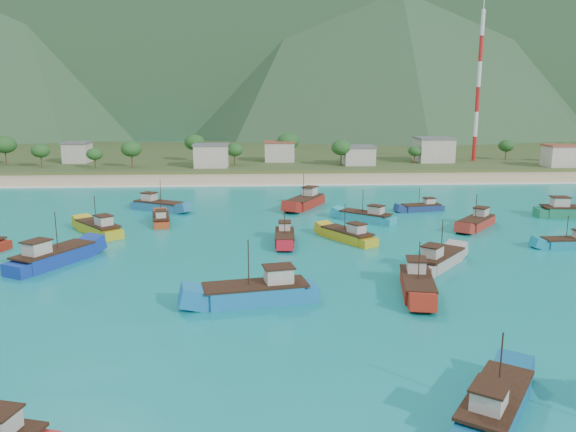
{
  "coord_description": "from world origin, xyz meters",
  "views": [
    {
      "loc": [
        -10.58,
        -68.35,
        21.19
      ],
      "look_at": [
        -6.24,
        18.0,
        3.0
      ],
      "focal_mm": 35.0,
      "sensor_mm": 36.0,
      "label": 1
    }
  ],
  "objects_px": {
    "boat_1": "(571,212)",
    "boat_23": "(99,229)",
    "boat_8": "(348,236)",
    "boat_29": "(366,218)",
    "boat_26": "(422,208)",
    "boat_6": "(161,220)",
    "radio_tower": "(478,87)",
    "boat_11": "(438,261)",
    "boat_0": "(258,294)",
    "boat_27": "(570,244)",
    "boat_5": "(305,202)",
    "boat_21": "(495,407)",
    "boat_22": "(417,285)",
    "boat_10": "(53,258)",
    "boat_17": "(477,223)",
    "boat_2": "(158,206)",
    "boat_7": "(285,238)"
  },
  "relations": [
    {
      "from": "boat_1",
      "to": "boat_23",
      "type": "bearing_deg",
      "value": -78.32
    },
    {
      "from": "boat_8",
      "to": "boat_29",
      "type": "distance_m",
      "value": 14.42
    },
    {
      "from": "boat_1",
      "to": "boat_26",
      "type": "bearing_deg",
      "value": -100.44
    },
    {
      "from": "boat_1",
      "to": "boat_26",
      "type": "distance_m",
      "value": 26.47
    },
    {
      "from": "boat_6",
      "to": "boat_29",
      "type": "bearing_deg",
      "value": -10.91
    },
    {
      "from": "radio_tower",
      "to": "boat_11",
      "type": "xyz_separation_m",
      "value": [
        -45.72,
        -108.28,
        -23.89
      ]
    },
    {
      "from": "boat_0",
      "to": "boat_1",
      "type": "xyz_separation_m",
      "value": [
        56.77,
        40.55,
        -0.01
      ]
    },
    {
      "from": "boat_27",
      "to": "radio_tower",
      "type": "bearing_deg",
      "value": -14.93
    },
    {
      "from": "boat_1",
      "to": "boat_11",
      "type": "relative_size",
      "value": 1.24
    },
    {
      "from": "boat_23",
      "to": "boat_27",
      "type": "bearing_deg",
      "value": -49.31
    },
    {
      "from": "boat_0",
      "to": "boat_5",
      "type": "bearing_deg",
      "value": -20.77
    },
    {
      "from": "boat_29",
      "to": "boat_5",
      "type": "bearing_deg",
      "value": 74.17
    },
    {
      "from": "boat_26",
      "to": "boat_27",
      "type": "distance_m",
      "value": 30.95
    },
    {
      "from": "boat_21",
      "to": "boat_26",
      "type": "height_order",
      "value": "boat_21"
    },
    {
      "from": "boat_22",
      "to": "boat_10",
      "type": "bearing_deg",
      "value": -5.38
    },
    {
      "from": "boat_23",
      "to": "boat_29",
      "type": "height_order",
      "value": "boat_23"
    },
    {
      "from": "boat_5",
      "to": "boat_8",
      "type": "distance_m",
      "value": 27.7
    },
    {
      "from": "radio_tower",
      "to": "boat_5",
      "type": "height_order",
      "value": "radio_tower"
    },
    {
      "from": "boat_26",
      "to": "boat_29",
      "type": "distance_m",
      "value": 15.35
    },
    {
      "from": "boat_29",
      "to": "boat_17",
      "type": "bearing_deg",
      "value": -67.57
    },
    {
      "from": "boat_17",
      "to": "boat_22",
      "type": "distance_m",
      "value": 36.3
    },
    {
      "from": "boat_11",
      "to": "boat_27",
      "type": "distance_m",
      "value": 23.75
    },
    {
      "from": "boat_17",
      "to": "boat_21",
      "type": "distance_m",
      "value": 59.75
    },
    {
      "from": "boat_1",
      "to": "boat_29",
      "type": "bearing_deg",
      "value": -81.83
    },
    {
      "from": "boat_5",
      "to": "boat_27",
      "type": "xyz_separation_m",
      "value": [
        35.9,
        -32.63,
        -0.4
      ]
    },
    {
      "from": "boat_1",
      "to": "boat_5",
      "type": "bearing_deg",
      "value": -98.93
    },
    {
      "from": "boat_1",
      "to": "boat_2",
      "type": "bearing_deg",
      "value": -92.11
    },
    {
      "from": "boat_8",
      "to": "boat_29",
      "type": "height_order",
      "value": "boat_29"
    },
    {
      "from": "boat_6",
      "to": "boat_23",
      "type": "relative_size",
      "value": 0.89
    },
    {
      "from": "boat_1",
      "to": "boat_27",
      "type": "height_order",
      "value": "boat_1"
    },
    {
      "from": "boat_11",
      "to": "boat_22",
      "type": "distance_m",
      "value": 10.79
    },
    {
      "from": "boat_8",
      "to": "boat_10",
      "type": "bearing_deg",
      "value": 161.74
    },
    {
      "from": "boat_29",
      "to": "boat_6",
      "type": "bearing_deg",
      "value": 129.65
    },
    {
      "from": "boat_11",
      "to": "boat_21",
      "type": "distance_m",
      "value": 35.15
    },
    {
      "from": "boat_27",
      "to": "boat_26",
      "type": "bearing_deg",
      "value": 25.03
    },
    {
      "from": "boat_7",
      "to": "boat_10",
      "type": "height_order",
      "value": "boat_10"
    },
    {
      "from": "boat_29",
      "to": "boat_23",
      "type": "bearing_deg",
      "value": 138.81
    },
    {
      "from": "boat_0",
      "to": "boat_7",
      "type": "bearing_deg",
      "value": -19.68
    },
    {
      "from": "boat_2",
      "to": "boat_29",
      "type": "height_order",
      "value": "boat_2"
    },
    {
      "from": "boat_0",
      "to": "boat_11",
      "type": "bearing_deg",
      "value": -73.92
    },
    {
      "from": "boat_0",
      "to": "boat_10",
      "type": "relative_size",
      "value": 1.02
    },
    {
      "from": "boat_6",
      "to": "boat_11",
      "type": "height_order",
      "value": "boat_11"
    },
    {
      "from": "boat_1",
      "to": "boat_7",
      "type": "relative_size",
      "value": 1.33
    },
    {
      "from": "boat_11",
      "to": "boat_7",
      "type": "bearing_deg",
      "value": -174.94
    },
    {
      "from": "boat_22",
      "to": "boat_2",
      "type": "bearing_deg",
      "value": -42.08
    },
    {
      "from": "boat_8",
      "to": "boat_27",
      "type": "height_order",
      "value": "boat_8"
    },
    {
      "from": "boat_10",
      "to": "boat_23",
      "type": "height_order",
      "value": "boat_10"
    },
    {
      "from": "boat_6",
      "to": "boat_27",
      "type": "bearing_deg",
      "value": -27.6
    },
    {
      "from": "boat_6",
      "to": "boat_10",
      "type": "relative_size",
      "value": 0.75
    },
    {
      "from": "boat_2",
      "to": "boat_22",
      "type": "xyz_separation_m",
      "value": [
        37.13,
        -48.57,
        -0.01
      ]
    }
  ]
}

